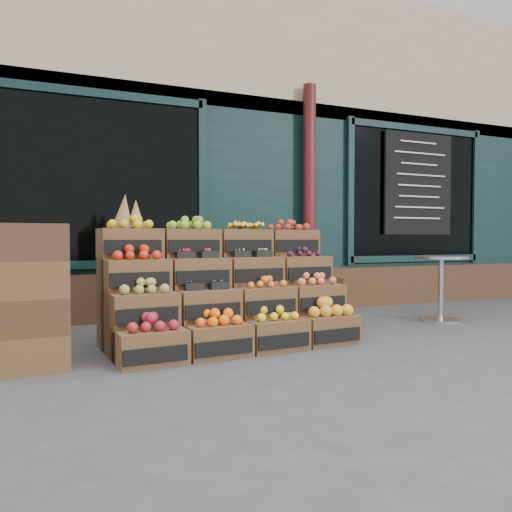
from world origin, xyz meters
name	(u,v)px	position (x,y,z in m)	size (l,w,h in m)	color
ground	(304,347)	(0.00, 0.00, 0.00)	(60.00, 60.00, 0.00)	#404042
shop_facade	(174,166)	(0.00, 5.11, 2.40)	(12.00, 6.24, 4.80)	black
crate_display	(225,298)	(-0.64, 0.47, 0.45)	(2.40, 1.29, 1.46)	brown
spare_crates	(29,298)	(-2.39, 0.08, 0.57)	(0.58, 0.41, 1.15)	brown
bistro_table	(441,281)	(2.28, 0.62, 0.51)	(0.65, 0.65, 0.82)	#B4B7BB
shopkeeper	(71,245)	(-1.95, 2.66, 0.96)	(0.70, 0.46, 1.91)	#1A5D24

